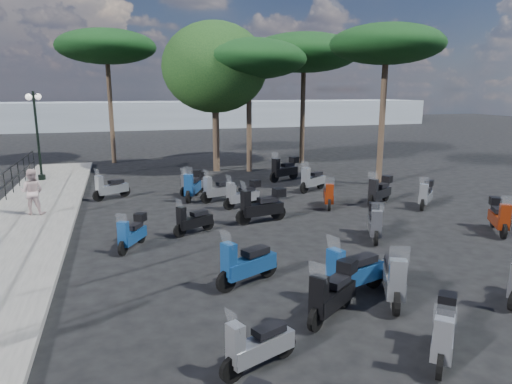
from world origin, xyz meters
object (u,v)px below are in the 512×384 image
object	(u,v)px
scooter_18	(394,279)
scooter_14	(262,206)
pine_3	(387,45)
scooter_23	(499,217)
scooter_2	(258,346)
pine_2	(106,47)
pedestrian_far	(32,192)
scooter_9	(243,195)
scooter_20	(328,196)
lamp_post_2	(37,130)
pine_0	(249,59)
scooter_7	(353,273)
broadleaf_tree	(215,68)
scooter_19	(375,223)
scooter_24	(426,195)
scooter_10	(193,186)
scooter_21	(312,180)
scooter_15	(219,190)
scooter_16	(193,184)
scooter_8	(246,264)
scooter_12	(443,334)
scooter_13	(332,294)
scooter_25	(380,191)
scooter_4	(132,234)
scooter_26	(285,170)
scooter_5	(111,188)
pine_1	(304,53)

from	to	relation	value
scooter_18	scooter_14	bearing A→B (deg)	-54.72
pine_3	scooter_23	bearing A→B (deg)	-93.27
scooter_2	pine_3	size ratio (longest dim) A/B	0.20
pine_2	pedestrian_far	bearing A→B (deg)	-102.27
pine_3	scooter_9	bearing A→B (deg)	-162.22
scooter_9	scooter_20	world-z (taller)	scooter_9
lamp_post_2	pine_0	xyz separation A→B (m)	(10.44, 0.15, 3.41)
scooter_7	pine_2	size ratio (longest dim) A/B	0.23
lamp_post_2	scooter_20	size ratio (longest dim) A/B	2.77
broadleaf_tree	pine_3	size ratio (longest dim) A/B	1.09
scooter_19	scooter_24	distance (m)	4.77
pedestrian_far	scooter_10	xyz separation A→B (m)	(5.75, 1.25, -0.40)
scooter_21	pine_0	xyz separation A→B (m)	(-1.27, 5.65, 5.45)
scooter_10	scooter_15	distance (m)	1.17
scooter_16	scooter_20	distance (m)	5.90
scooter_16	scooter_8	bearing A→B (deg)	138.84
scooter_12	scooter_21	distance (m)	12.89
scooter_19	scooter_13	bearing A→B (deg)	76.86
scooter_8	scooter_15	size ratio (longest dim) A/B	1.02
scooter_25	scooter_9	bearing A→B (deg)	47.17
scooter_25	lamp_post_2	bearing A→B (deg)	25.52
pedestrian_far	scooter_4	distance (m)	5.31
scooter_9	pine_3	bearing A→B (deg)	-91.43
pedestrian_far	scooter_14	distance (m)	7.96
scooter_4	scooter_24	bearing A→B (deg)	-142.19
scooter_4	scooter_26	size ratio (longest dim) A/B	0.78
scooter_5	broadleaf_tree	size ratio (longest dim) A/B	0.19
scooter_9	broadleaf_tree	distance (m)	9.64
scooter_14	pine_3	xyz separation A→B (m)	(7.20, 4.46, 5.77)
scooter_5	scooter_8	distance (m)	10.17
scooter_9	scooter_4	bearing A→B (deg)	111.13
pine_0	scooter_18	bearing A→B (deg)	-95.13
pine_1	pine_0	bearing A→B (deg)	-153.64
scooter_26	pine_1	distance (m)	8.31
broadleaf_tree	pine_2	size ratio (longest dim) A/B	1.01
scooter_21	scooter_24	size ratio (longest dim) A/B	1.24
scooter_21	scooter_9	bearing A→B (deg)	85.08
pine_1	pine_3	distance (m)	7.19
scooter_5	scooter_9	world-z (taller)	scooter_5
scooter_9	scooter_21	distance (m)	4.14
scooter_21	scooter_16	bearing A→B (deg)	47.78
scooter_12	scooter_13	bearing A→B (deg)	-16.46
scooter_10	scooter_20	distance (m)	5.52
scooter_4	scooter_21	bearing A→B (deg)	-115.85
pedestrian_far	pine_1	size ratio (longest dim) A/B	0.21
scooter_20	scooter_24	distance (m)	3.70
scooter_5	broadleaf_tree	world-z (taller)	broadleaf_tree
scooter_14	scooter_15	distance (m)	3.42
lamp_post_2	scooter_16	world-z (taller)	lamp_post_2
scooter_14	scooter_26	size ratio (longest dim) A/B	1.06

